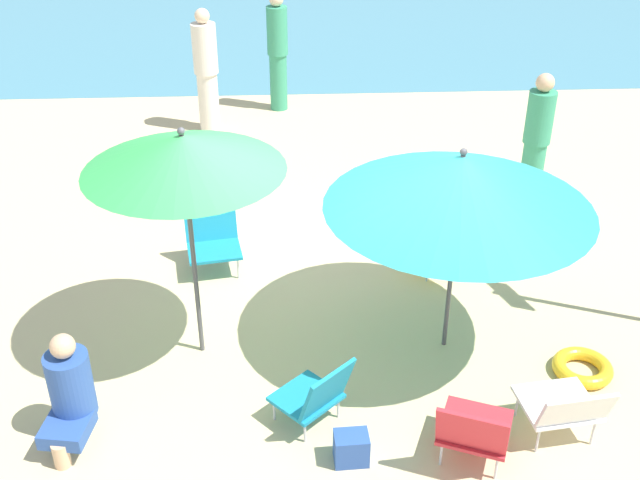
{
  "coord_description": "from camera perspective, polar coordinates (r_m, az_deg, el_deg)",
  "views": [
    {
      "loc": [
        -0.49,
        -5.72,
        4.3
      ],
      "look_at": [
        -0.19,
        0.33,
        0.7
      ],
      "focal_mm": 43.51,
      "sensor_mm": 36.0,
      "label": 1
    }
  ],
  "objects": [
    {
      "name": "beach_chair_b",
      "position": [
        7.88,
        -7.88,
        0.0
      ],
      "size": [
        0.6,
        0.61,
        0.57
      ],
      "rotation": [
        0.0,
        0.0,
        -1.4
      ],
      "color": "teal",
      "rests_on": "ground_plane"
    },
    {
      "name": "swim_ring",
      "position": [
        6.94,
        18.74,
        -8.89
      ],
      "size": [
        0.5,
        0.5,
        0.12
      ],
      "primitive_type": "torus",
      "color": "yellow",
      "rests_on": "ground_plane"
    },
    {
      "name": "person_b",
      "position": [
        6.07,
        -17.97,
        -10.58
      ],
      "size": [
        0.38,
        0.56,
        0.92
      ],
      "rotation": [
        0.0,
        0.0,
        4.56
      ],
      "color": "#2D519E",
      "rests_on": "ground_plane"
    },
    {
      "name": "umbrella_teal",
      "position": [
        6.16,
        10.3,
        4.23
      ],
      "size": [
        2.17,
        2.17,
        1.89
      ],
      "color": "#4C4C51",
      "rests_on": "ground_plane"
    },
    {
      "name": "person_d",
      "position": [
        9.18,
        15.63,
        7.1
      ],
      "size": [
        0.31,
        0.31,
        1.57
      ],
      "rotation": [
        0.0,
        0.0,
        3.37
      ],
      "color": "#389970",
      "rests_on": "ground_plane"
    },
    {
      "name": "beach_chair_e",
      "position": [
        6.11,
        17.54,
        -11.61
      ],
      "size": [
        0.62,
        0.63,
        0.59
      ],
      "rotation": [
        0.0,
        0.0,
        1.7
      ],
      "color": "white",
      "rests_on": "ground_plane"
    },
    {
      "name": "person_a",
      "position": [
        11.67,
        -3.13,
        13.67
      ],
      "size": [
        0.3,
        0.3,
        1.73
      ],
      "rotation": [
        0.0,
        0.0,
        1.25
      ],
      "color": "#389970",
      "rests_on": "ground_plane"
    },
    {
      "name": "beach_chair_c",
      "position": [
        5.77,
        11.24,
        -13.52
      ],
      "size": [
        0.69,
        0.75,
        0.65
      ],
      "rotation": [
        0.0,
        0.0,
        1.19
      ],
      "color": "red",
      "rests_on": "ground_plane"
    },
    {
      "name": "beach_chair_d",
      "position": [
        5.95,
        -0.27,
        -11.27
      ],
      "size": [
        0.69,
        0.69,
        0.64
      ],
      "rotation": [
        0.0,
        0.0,
        2.32
      ],
      "color": "teal",
      "rests_on": "ground_plane"
    },
    {
      "name": "umbrella_green",
      "position": [
        5.96,
        -10.03,
        6.31
      ],
      "size": [
        1.57,
        1.57,
        2.09
      ],
      "color": "#4C4C51",
      "rests_on": "ground_plane"
    },
    {
      "name": "beach_bag",
      "position": [
        5.83,
        2.32,
        -15.04
      ],
      "size": [
        0.26,
        0.2,
        0.25
      ],
      "primitive_type": "cube",
      "rotation": [
        0.0,
        0.0,
        0.05
      ],
      "color": "#2D519E",
      "rests_on": "ground_plane"
    },
    {
      "name": "person_c",
      "position": [
        11.01,
        -8.36,
        12.21
      ],
      "size": [
        0.34,
        0.34,
        1.71
      ],
      "rotation": [
        0.0,
        0.0,
        2.55
      ],
      "color": "silver",
      "rests_on": "ground_plane"
    },
    {
      "name": "ground_plane",
      "position": [
        7.17,
        1.64,
        -6.11
      ],
      "size": [
        40.0,
        40.0,
        0.0
      ],
      "primitive_type": "plane",
      "color": "#D3BC8C"
    },
    {
      "name": "beach_chair_a",
      "position": [
        7.94,
        8.37,
        0.17
      ],
      "size": [
        0.6,
        0.66,
        0.57
      ],
      "rotation": [
        0.0,
        0.0,
        -1.31
      ],
      "color": "gold",
      "rests_on": "ground_plane"
    }
  ]
}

